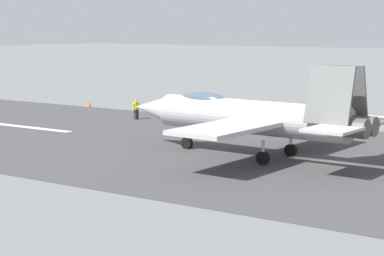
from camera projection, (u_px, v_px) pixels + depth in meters
ground_plane at (339, 163)px, 40.83m from camera, size 400.00×400.00×0.00m
runway_strip at (339, 163)px, 40.82m from camera, size 240.00×26.00×0.02m
fighter_jet at (250, 116)px, 42.30m from camera, size 16.94×15.08×5.68m
crew_person at (136, 109)px, 59.47m from camera, size 0.35×0.69×1.73m
marker_cone_mid at (273, 119)px, 57.83m from camera, size 0.44×0.44×0.55m
marker_cone_far at (89, 104)px, 68.91m from camera, size 0.44×0.44×0.55m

